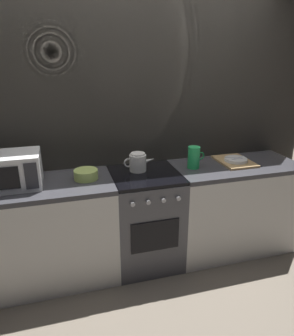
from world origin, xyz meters
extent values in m
plane|color=#6B6054|center=(0.00, 0.00, 0.00)|extent=(8.00, 8.00, 0.00)
cube|color=#A39989|center=(0.00, 0.33, 1.20)|extent=(3.60, 0.05, 2.40)
cube|color=beige|center=(0.00, 0.30, 1.20)|extent=(3.58, 0.01, 2.39)
cube|color=silver|center=(-0.90, 0.00, 0.43)|extent=(1.20, 0.60, 0.86)
cube|color=#38383D|center=(-0.90, 0.00, 0.88)|extent=(1.20, 0.60, 0.04)
cube|color=#4C4C51|center=(0.00, 0.00, 0.43)|extent=(0.60, 0.60, 0.87)
cube|color=black|center=(0.00, 0.00, 0.89)|extent=(0.59, 0.59, 0.03)
cube|color=black|center=(0.00, -0.30, 0.45)|extent=(0.42, 0.01, 0.28)
cylinder|color=#B7B7BC|center=(-0.19, -0.32, 0.78)|extent=(0.04, 0.02, 0.04)
cylinder|color=#B7B7BC|center=(-0.06, -0.32, 0.78)|extent=(0.04, 0.02, 0.04)
cylinder|color=#B7B7BC|center=(0.06, -0.32, 0.78)|extent=(0.04, 0.02, 0.04)
cylinder|color=#B7B7BC|center=(0.19, -0.32, 0.78)|extent=(0.04, 0.02, 0.04)
cube|color=silver|center=(0.90, 0.00, 0.43)|extent=(1.20, 0.60, 0.86)
cube|color=#38383D|center=(0.90, 0.00, 0.88)|extent=(1.20, 0.60, 0.04)
cube|color=white|center=(-1.09, 0.02, 1.04)|extent=(0.46, 0.34, 0.27)
cube|color=#333338|center=(-0.92, -0.15, 1.04)|extent=(0.09, 0.01, 0.21)
cylinder|color=white|center=(-0.05, 0.09, 0.98)|extent=(0.15, 0.15, 0.15)
cylinder|color=white|center=(-0.05, 0.09, 1.06)|extent=(0.13, 0.13, 0.02)
cone|color=white|center=(0.06, 0.09, 0.99)|extent=(0.10, 0.04, 0.05)
torus|color=white|center=(-0.13, 0.09, 0.98)|extent=(0.08, 0.01, 0.08)
cylinder|color=#B7D166|center=(-0.51, 0.02, 0.94)|extent=(0.20, 0.20, 0.08)
cylinder|color=green|center=(0.46, 0.02, 1.00)|extent=(0.11, 0.11, 0.20)
torus|color=green|center=(0.53, 0.02, 1.01)|extent=(0.08, 0.01, 0.08)
cube|color=tan|center=(0.91, 0.05, 0.91)|extent=(0.30, 0.40, 0.02)
cylinder|color=white|center=(0.91, 0.03, 0.93)|extent=(0.22, 0.22, 0.01)
cylinder|color=white|center=(0.91, 0.03, 0.94)|extent=(0.21, 0.21, 0.01)
cylinder|color=silver|center=(0.93, 0.03, 0.95)|extent=(0.16, 0.07, 0.01)
cube|color=silver|center=(0.89, 0.04, 0.95)|extent=(0.16, 0.09, 0.00)
camera|label=1|loc=(-0.69, -2.48, 1.90)|focal=33.70mm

